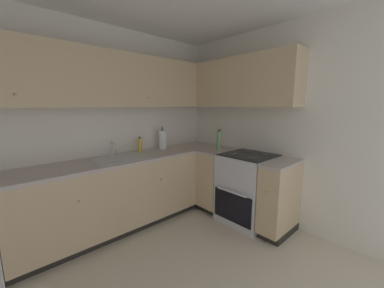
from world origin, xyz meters
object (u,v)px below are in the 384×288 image
Objects in this scene: soap_bottle at (140,145)px; oil_bottle at (219,140)px; oven_range at (248,188)px; paper_towel_roll at (163,140)px.

soap_bottle is 0.72× the size of oil_bottle.
paper_towel_roll is at bearing 116.39° from oven_range.
oven_range is 3.52× the size of oil_bottle.
oil_bottle is (0.90, -0.65, 0.05)m from soap_bottle.
oven_range is 4.91× the size of soap_bottle.
soap_bottle is 0.64× the size of paper_towel_roll.
paper_towel_roll reaches higher than soap_bottle.
oil_bottle is (0.54, -0.63, 0.00)m from paper_towel_roll.
paper_towel_roll is (0.36, -0.02, 0.04)m from soap_bottle.
oil_bottle reaches higher than soap_bottle.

